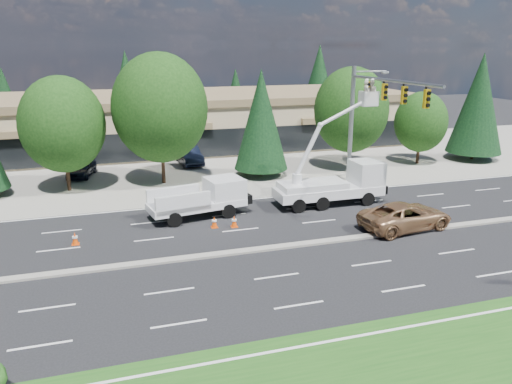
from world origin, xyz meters
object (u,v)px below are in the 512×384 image
object	(u,v)px
bucket_truck	(340,177)
minivan	(406,216)
utility_pickup	(204,202)
signal_mast	(367,112)

from	to	relation	value
bucket_truck	minivan	size ratio (longest dim) A/B	1.47
utility_pickup	bucket_truck	xyz separation A→B (m)	(9.35, -0.07, 0.88)
bucket_truck	minivan	bearing A→B (deg)	-75.14
bucket_truck	minivan	xyz separation A→B (m)	(1.55, -5.61, -1.04)
bucket_truck	minivan	distance (m)	5.91
signal_mast	minivan	distance (m)	8.36
signal_mast	bucket_truck	distance (m)	4.86
utility_pickup	signal_mast	bearing A→B (deg)	-6.40
utility_pickup	minivan	world-z (taller)	utility_pickup
bucket_truck	minivan	world-z (taller)	bucket_truck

